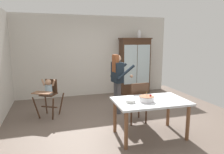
% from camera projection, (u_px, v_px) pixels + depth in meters
% --- Properties ---
extents(ground_plane, '(6.24, 6.24, 0.00)m').
position_uv_depth(ground_plane, '(119.00, 122.00, 4.75)').
color(ground_plane, '#66564C').
extents(wall_back, '(5.32, 0.06, 2.70)m').
position_uv_depth(wall_back, '(94.00, 56.00, 6.98)').
color(wall_back, beige).
rests_on(wall_back, ground_plane).
extents(china_cabinet, '(1.09, 0.48, 1.96)m').
position_uv_depth(china_cabinet, '(135.00, 66.00, 7.21)').
color(china_cabinet, '#422819').
rests_on(china_cabinet, ground_plane).
extents(ceramic_vase, '(0.13, 0.13, 0.27)m').
position_uv_depth(ceramic_vase, '(139.00, 34.00, 7.06)').
color(ceramic_vase, white).
rests_on(ceramic_vase, china_cabinet).
extents(high_chair_with_toddler, '(0.78, 0.84, 0.95)m').
position_uv_depth(high_chair_with_toddler, '(48.00, 91.00, 5.00)').
color(high_chair_with_toddler, '#422819').
rests_on(high_chair_with_toddler, ground_plane).
extents(adult_person, '(0.55, 0.54, 1.53)m').
position_uv_depth(adult_person, '(118.00, 77.00, 5.21)').
color(adult_person, '#47474C').
rests_on(adult_person, ground_plane).
extents(dining_table, '(1.44, 0.93, 0.74)m').
position_uv_depth(dining_table, '(150.00, 105.00, 3.97)').
color(dining_table, silver).
rests_on(dining_table, ground_plane).
extents(birthday_cake, '(0.28, 0.28, 0.19)m').
position_uv_depth(birthday_cake, '(147.00, 99.00, 3.85)').
color(birthday_cake, white).
rests_on(birthday_cake, dining_table).
extents(serving_bowl, '(0.18, 0.18, 0.05)m').
position_uv_depth(serving_bowl, '(131.00, 101.00, 3.80)').
color(serving_bowl, silver).
rests_on(serving_bowl, dining_table).
extents(dining_chair_far_side, '(0.45, 0.45, 0.96)m').
position_uv_depth(dining_chair_far_side, '(138.00, 100.00, 4.61)').
color(dining_chair_far_side, '#422819').
rests_on(dining_chair_far_side, ground_plane).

